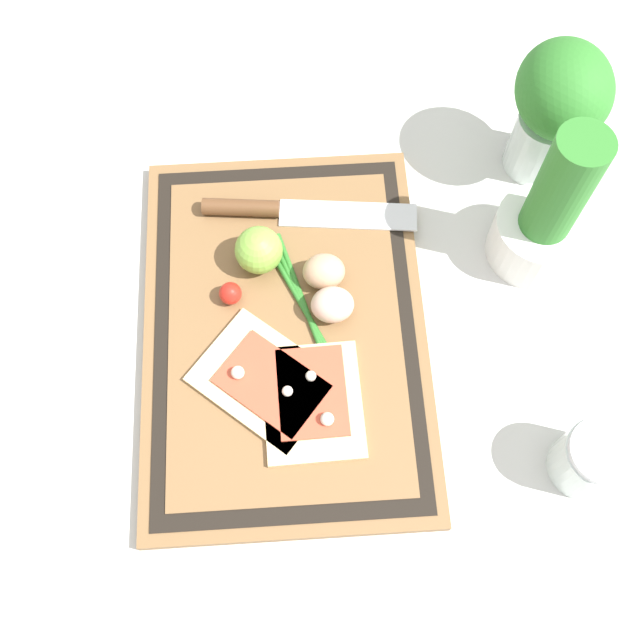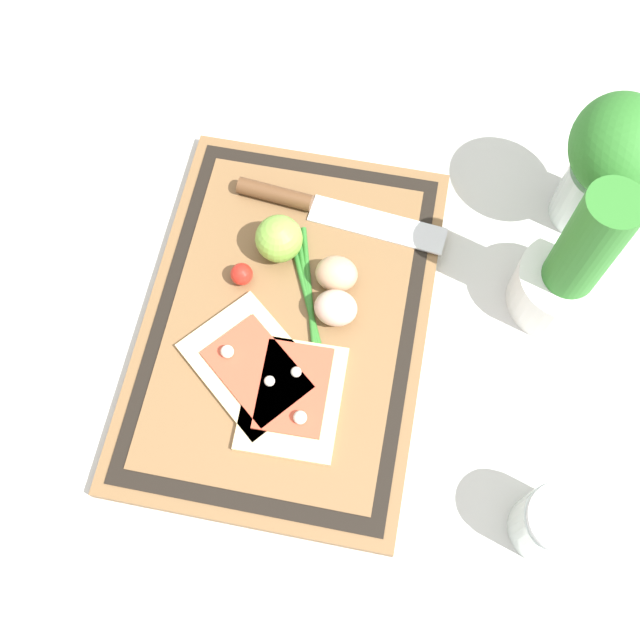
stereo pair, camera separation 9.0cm
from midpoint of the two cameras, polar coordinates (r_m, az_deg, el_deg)
The scene contains 13 objects.
ground_plane at distance 0.94m, azimuth 0.13°, elevation -0.74°, with size 6.00×6.00×0.00m, color silver.
cutting_board at distance 0.93m, azimuth 0.13°, elevation -0.52°, with size 0.50×0.35×0.02m.
pizza_slice_near at distance 0.89m, azimuth -2.32°, elevation -3.84°, with size 0.19×0.19×0.02m.
pizza_slice_far at distance 0.88m, azimuth 0.83°, elevation -6.15°, with size 0.15×0.12×0.02m.
knife at distance 0.99m, azimuth 1.58°, elevation 8.59°, with size 0.06×0.28×0.02m.
egg_brown at distance 0.92m, azimuth 4.05°, elevation 3.22°, with size 0.04×0.05×0.04m, color tan.
egg_pink at distance 0.90m, azimuth 4.05°, elevation 0.59°, with size 0.04×0.05×0.04m, color beige.
lime at distance 0.93m, azimuth -0.40°, elevation 5.91°, with size 0.06×0.06×0.06m, color #7FB742.
cherry_tomato_red at distance 0.93m, azimuth -3.26°, elevation 3.19°, with size 0.03×0.03×0.03m, color red.
scallion_bunch at distance 0.92m, azimuth 2.13°, elevation 0.03°, with size 0.24×0.11×0.01m.
herb_pot at distance 0.94m, azimuth 21.18°, elevation 3.13°, with size 0.12×0.12×0.23m.
sauce_jar at distance 0.89m, azimuth 20.07°, elevation -14.78°, with size 0.08×0.08×0.09m.
herb_glass at distance 0.99m, azimuth 23.81°, elevation 10.82°, with size 0.13×0.12×0.20m.
Camera 2 is at (0.35, 0.11, 0.86)m, focal length 42.00 mm.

